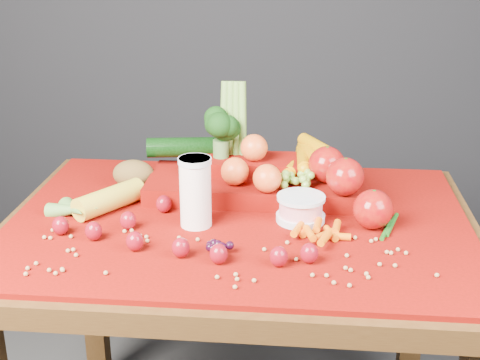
# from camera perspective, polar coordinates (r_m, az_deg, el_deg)

# --- Properties ---
(table) EXTENTS (1.10, 0.80, 0.75)m
(table) POSITION_cam_1_polar(r_m,az_deg,el_deg) (1.59, -0.07, -6.83)
(table) COLOR #321C0B
(table) RESTS_ON ground
(red_cloth) EXTENTS (1.05, 0.75, 0.01)m
(red_cloth) POSITION_cam_1_polar(r_m,az_deg,el_deg) (1.54, -0.07, -3.52)
(red_cloth) COLOR #7C0704
(red_cloth) RESTS_ON table
(milk_glass) EXTENTS (0.07, 0.07, 0.16)m
(milk_glass) POSITION_cam_1_polar(r_m,az_deg,el_deg) (1.48, -3.83, -0.82)
(milk_glass) COLOR white
(milk_glass) RESTS_ON red_cloth
(yogurt_bowl) EXTENTS (0.11, 0.11, 0.06)m
(yogurt_bowl) POSITION_cam_1_polar(r_m,az_deg,el_deg) (1.53, 5.21, -2.35)
(yogurt_bowl) COLOR silver
(yogurt_bowl) RESTS_ON red_cloth
(strawberry_scatter) EXTENTS (0.58, 0.28, 0.05)m
(strawberry_scatter) POSITION_cam_1_polar(r_m,az_deg,el_deg) (1.43, -6.60, -4.41)
(strawberry_scatter) COLOR maroon
(strawberry_scatter) RESTS_ON red_cloth
(dark_grape_cluster) EXTENTS (0.06, 0.05, 0.03)m
(dark_grape_cluster) POSITION_cam_1_polar(r_m,az_deg,el_deg) (1.38, -1.65, -5.74)
(dark_grape_cluster) COLOR black
(dark_grape_cluster) RESTS_ON red_cloth
(soybean_scatter) EXTENTS (0.84, 0.24, 0.01)m
(soybean_scatter) POSITION_cam_1_polar(r_m,az_deg,el_deg) (1.36, -0.89, -6.60)
(soybean_scatter) COLOR #AE824B
(soybean_scatter) RESTS_ON red_cloth
(corn_ear) EXTENTS (0.27, 0.27, 0.06)m
(corn_ear) POSITION_cam_1_polar(r_m,az_deg,el_deg) (1.59, -13.10, -2.21)
(corn_ear) COLOR gold
(corn_ear) RESTS_ON red_cloth
(potato) EXTENTS (0.11, 0.08, 0.07)m
(potato) POSITION_cam_1_polar(r_m,az_deg,el_deg) (1.73, -9.07, 0.51)
(potato) COLOR brown
(potato) RESTS_ON red_cloth
(baby_carrot_pile) EXTENTS (0.17, 0.17, 0.03)m
(baby_carrot_pile) POSITION_cam_1_polar(r_m,az_deg,el_deg) (1.43, 6.55, -4.73)
(baby_carrot_pile) COLOR #DE5F07
(baby_carrot_pile) RESTS_ON red_cloth
(green_bean_pile) EXTENTS (0.14, 0.12, 0.01)m
(green_bean_pile) POSITION_cam_1_polar(r_m,az_deg,el_deg) (1.54, 12.55, -3.72)
(green_bean_pile) COLOR #175513
(green_bean_pile) RESTS_ON red_cloth
(produce_mound) EXTENTS (0.61, 0.37, 0.27)m
(produce_mound) POSITION_cam_1_polar(r_m,az_deg,el_deg) (1.65, 2.29, 0.64)
(produce_mound) COLOR #7C0704
(produce_mound) RESTS_ON red_cloth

